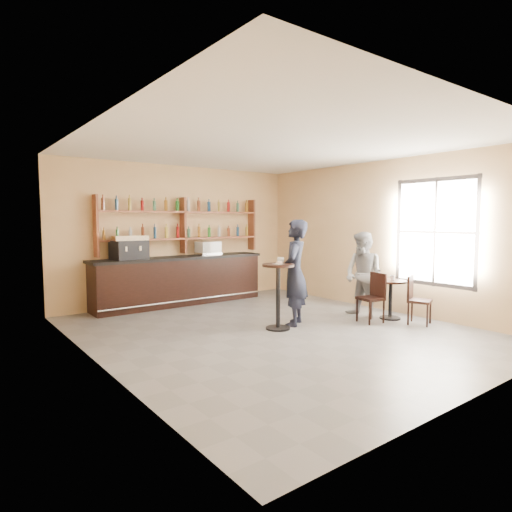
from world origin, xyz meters
TOP-DOWN VIEW (x-y plane):
  - floor at (0.00, 0.00)m, footprint 7.00×7.00m
  - ceiling at (0.00, 0.00)m, footprint 7.00×7.00m
  - wall_back at (0.00, 3.50)m, footprint 7.00×0.00m
  - wall_front at (0.00, -3.50)m, footprint 7.00×0.00m
  - wall_left at (-3.00, 0.00)m, footprint 0.00×7.00m
  - wall_right at (3.00, 0.00)m, footprint 0.00×7.00m
  - window_pane at (2.99, -1.20)m, footprint 0.00×2.00m
  - window_frame at (2.99, -1.20)m, footprint 0.04×1.70m
  - shelf_unit at (0.00, 3.37)m, footprint 4.00×0.26m
  - liquor_bottles at (0.00, 3.37)m, footprint 3.68×0.10m
  - bar_counter at (-0.21, 3.15)m, footprint 4.07×0.79m
  - espresso_machine at (-1.39, 3.15)m, footprint 0.76×0.55m
  - pastry_case at (0.54, 3.15)m, footprint 0.55×0.45m
  - pedestal_table at (0.12, 0.05)m, footprint 0.65×0.65m
  - napkin at (0.12, 0.05)m, footprint 0.18×0.18m
  - donut at (0.13, 0.04)m, footprint 0.12×0.12m
  - cup_pedestal at (0.26, 0.15)m, footprint 0.14×0.14m
  - man_main at (0.57, 0.11)m, footprint 0.84×0.80m
  - cafe_table at (2.39, -0.67)m, footprint 0.79×0.79m
  - cup_cafe at (2.44, -0.67)m, footprint 0.13×0.13m
  - chair_west at (1.84, -0.62)m, footprint 0.47×0.47m
  - chair_south at (2.44, -1.27)m, footprint 0.51×0.51m
  - patron_second at (2.08, -0.25)m, footprint 0.66×0.84m

SIDE VIEW (x-z plane):
  - floor at x=0.00m, z-range 0.00..0.00m
  - cafe_table at x=2.39m, z-range 0.00..0.76m
  - chair_south at x=2.44m, z-range 0.00..0.90m
  - chair_west at x=1.84m, z-range 0.00..0.94m
  - bar_counter at x=-0.21m, z-range 0.00..1.10m
  - pedestal_table at x=0.12m, z-range 0.00..1.16m
  - cup_cafe at x=2.44m, z-range 0.76..0.86m
  - patron_second at x=2.08m, z-range 0.00..1.70m
  - man_main at x=0.57m, z-range 0.00..1.94m
  - napkin at x=0.12m, z-range 1.16..1.17m
  - donut at x=0.13m, z-range 1.17..1.21m
  - cup_pedestal at x=0.26m, z-range 1.16..1.26m
  - pastry_case at x=0.54m, z-range 1.10..1.42m
  - espresso_machine at x=-1.39m, z-range 1.10..1.61m
  - wall_back at x=0.00m, z-range -1.90..5.10m
  - wall_front at x=0.00m, z-range -1.90..5.10m
  - wall_left at x=-3.00m, z-range -1.90..5.10m
  - wall_right at x=3.00m, z-range -1.90..5.10m
  - window_frame at x=2.99m, z-range 0.65..2.75m
  - window_pane at x=2.99m, z-range 0.70..2.70m
  - shelf_unit at x=0.00m, z-range 1.11..2.51m
  - liquor_bottles at x=0.00m, z-range 1.48..2.48m
  - ceiling at x=0.00m, z-range 3.20..3.20m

